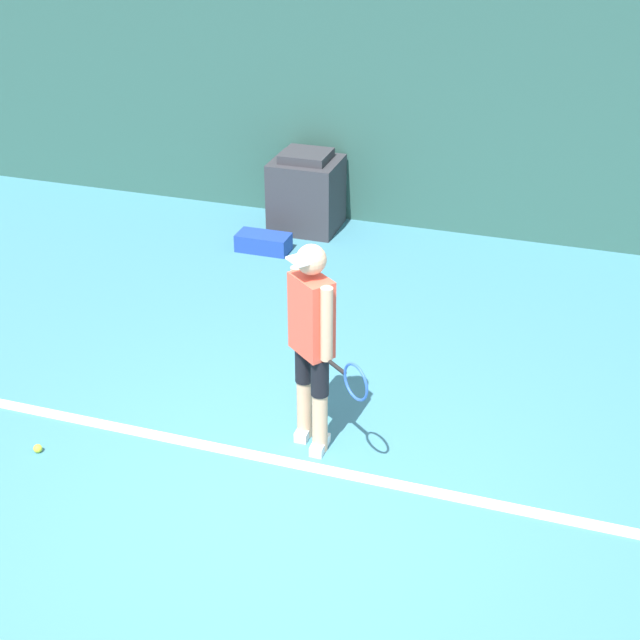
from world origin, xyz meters
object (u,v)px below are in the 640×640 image
at_px(tennis_ball, 38,448).
at_px(covered_chair, 306,192).
at_px(equipment_bag, 263,242).
at_px(tennis_player, 312,339).

height_order(tennis_ball, covered_chair, covered_chair).
bearing_deg(equipment_bag, tennis_player, -62.83).
relative_size(tennis_player, tennis_ball, 24.99).
bearing_deg(tennis_player, covered_chair, 147.91).
xyz_separation_m(tennis_ball, equipment_bag, (0.32, 4.03, 0.07)).
distance_m(tennis_player, covered_chair, 4.31).
relative_size(tennis_player, equipment_bag, 2.82).
bearing_deg(tennis_player, equipment_bag, 155.73).
distance_m(tennis_ball, covered_chair, 4.87).
distance_m(tennis_player, equipment_bag, 3.76).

